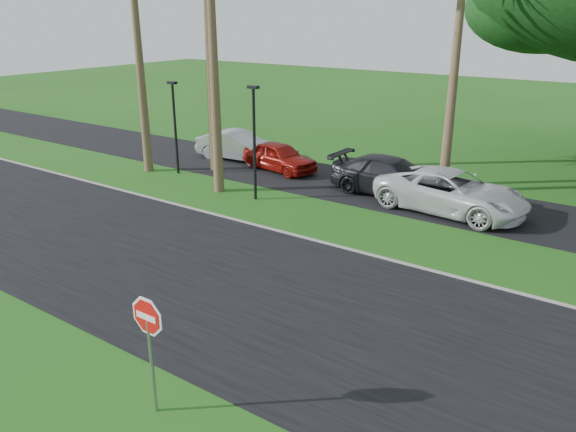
# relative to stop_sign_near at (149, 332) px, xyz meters

# --- Properties ---
(ground) EXTENTS (120.00, 120.00, 0.00)m
(ground) POSITION_rel_stop_sign_near_xyz_m (-0.50, 3.00, -1.77)
(ground) COLOR #1E5415
(ground) RESTS_ON ground
(road) EXTENTS (120.00, 8.00, 0.02)m
(road) POSITION_rel_stop_sign_near_xyz_m (-0.50, 5.00, -1.76)
(road) COLOR black
(road) RESTS_ON ground
(parking_strip) EXTENTS (120.00, 5.00, 0.02)m
(parking_strip) POSITION_rel_stop_sign_near_xyz_m (-0.50, 15.50, -1.76)
(parking_strip) COLOR black
(parking_strip) RESTS_ON ground
(curb) EXTENTS (120.00, 0.12, 0.06)m
(curb) POSITION_rel_stop_sign_near_xyz_m (-0.50, 9.05, -1.74)
(curb) COLOR gray
(curb) RESTS_ON ground
(stop_sign_near) EXTENTS (1.05, 0.07, 2.62)m
(stop_sign_near) POSITION_rel_stop_sign_near_xyz_m (0.00, 0.00, 0.00)
(stop_sign_near) COLOR gray
(stop_sign_near) RESTS_ON ground
(streetlight_left) EXTENTS (0.45, 0.25, 4.34)m
(streetlight_left) POSITION_rel_stop_sign_near_xyz_m (-12.00, 12.50, 0.72)
(streetlight_left) COLOR black
(streetlight_left) RESTS_ON ground
(streetlight_right) EXTENTS (0.45, 0.25, 4.64)m
(streetlight_right) POSITION_rel_stop_sign_near_xyz_m (-6.50, 11.50, 0.88)
(streetlight_right) COLOR black
(streetlight_right) RESTS_ON ground
(car_silver) EXTENTS (4.62, 1.91, 1.49)m
(car_silver) POSITION_rel_stop_sign_near_xyz_m (-11.25, 16.13, -1.03)
(car_silver) COLOR #A7ABAF
(car_silver) RESTS_ON ground
(car_red) EXTENTS (4.27, 2.31, 1.38)m
(car_red) POSITION_rel_stop_sign_near_xyz_m (-8.25, 15.66, -1.09)
(car_red) COLOR maroon
(car_red) RESTS_ON ground
(car_dark) EXTENTS (5.41, 2.25, 1.56)m
(car_dark) POSITION_rel_stop_sign_near_xyz_m (-2.11, 15.23, -0.99)
(car_dark) COLOR black
(car_dark) RESTS_ON ground
(car_minivan) EXTENTS (6.03, 3.19, 1.62)m
(car_minivan) POSITION_rel_stop_sign_near_xyz_m (0.69, 14.53, -0.97)
(car_minivan) COLOR silver
(car_minivan) RESTS_ON ground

